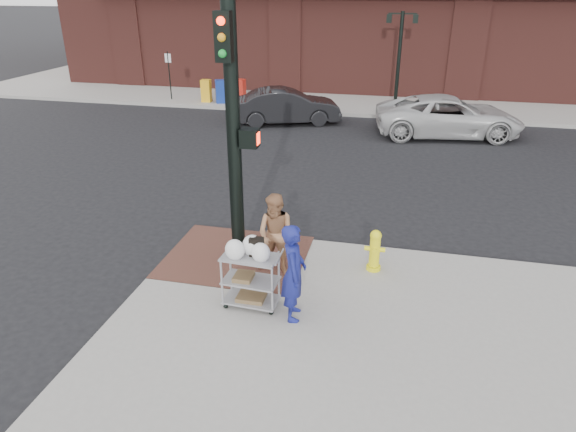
% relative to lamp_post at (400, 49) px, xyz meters
% --- Properties ---
extents(ground, '(220.00, 220.00, 0.00)m').
position_rel_lamp_post_xyz_m(ground, '(-2.00, -16.00, -2.62)').
color(ground, black).
rests_on(ground, ground).
extents(sidewalk_far, '(65.00, 36.00, 0.15)m').
position_rel_lamp_post_xyz_m(sidewalk_far, '(10.50, 16.00, -2.54)').
color(sidewalk_far, gray).
rests_on(sidewalk_far, ground).
extents(brick_curb_ramp, '(2.80, 2.40, 0.01)m').
position_rel_lamp_post_xyz_m(brick_curb_ramp, '(-2.60, -15.10, -2.46)').
color(brick_curb_ramp, '#533427').
rests_on(brick_curb_ramp, sidewalk_near).
extents(lamp_post, '(1.32, 0.22, 4.00)m').
position_rel_lamp_post_xyz_m(lamp_post, '(0.00, 0.00, 0.00)').
color(lamp_post, black).
rests_on(lamp_post, sidewalk_far).
extents(parking_sign, '(0.05, 0.05, 2.20)m').
position_rel_lamp_post_xyz_m(parking_sign, '(-10.50, -1.00, -1.37)').
color(parking_sign, black).
rests_on(parking_sign, sidewalk_far).
extents(traffic_signal_pole, '(0.61, 0.51, 5.00)m').
position_rel_lamp_post_xyz_m(traffic_signal_pole, '(-2.48, -15.23, 0.21)').
color(traffic_signal_pole, black).
rests_on(traffic_signal_pole, sidewalk_near).
extents(woman_blue, '(0.51, 0.68, 1.69)m').
position_rel_lamp_post_xyz_m(woman_blue, '(-1.02, -16.83, -1.62)').
color(woman_blue, navy).
rests_on(woman_blue, sidewalk_near).
extents(pedestrian_tan, '(0.87, 0.73, 1.61)m').
position_rel_lamp_post_xyz_m(pedestrian_tan, '(-1.63, -15.51, -1.67)').
color(pedestrian_tan, '#AB7650').
rests_on(pedestrian_tan, sidewalk_near).
extents(sedan_dark, '(4.52, 2.83, 1.41)m').
position_rel_lamp_post_xyz_m(sedan_dark, '(-4.20, -3.72, -1.91)').
color(sedan_dark, black).
rests_on(sedan_dark, ground).
extents(minivan_white, '(5.63, 3.24, 1.48)m').
position_rel_lamp_post_xyz_m(minivan_white, '(2.08, -4.16, -1.88)').
color(minivan_white, silver).
rests_on(minivan_white, ground).
extents(utility_cart, '(0.96, 0.57, 1.30)m').
position_rel_lamp_post_xyz_m(utility_cart, '(-1.80, -16.68, -1.88)').
color(utility_cart, gray).
rests_on(utility_cart, sidewalk_near).
extents(fire_hydrant, '(0.40, 0.28, 0.85)m').
position_rel_lamp_post_xyz_m(fire_hydrant, '(0.17, -14.98, -2.04)').
color(fire_hydrant, '#FFF515').
rests_on(fire_hydrant, sidewalk_near).
extents(newsbox_red, '(0.47, 0.43, 1.02)m').
position_rel_lamp_post_xyz_m(newsbox_red, '(-7.12, -0.70, -1.96)').
color(newsbox_red, red).
rests_on(newsbox_red, sidewalk_far).
extents(newsbox_yellow, '(0.45, 0.41, 1.01)m').
position_rel_lamp_post_xyz_m(newsbox_yellow, '(-8.64, -1.17, -1.96)').
color(newsbox_yellow, yellow).
rests_on(newsbox_yellow, sidewalk_far).
extents(newsbox_blue, '(0.56, 0.54, 1.04)m').
position_rel_lamp_post_xyz_m(newsbox_blue, '(-7.90, -1.25, -1.95)').
color(newsbox_blue, navy).
rests_on(newsbox_blue, sidewalk_far).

